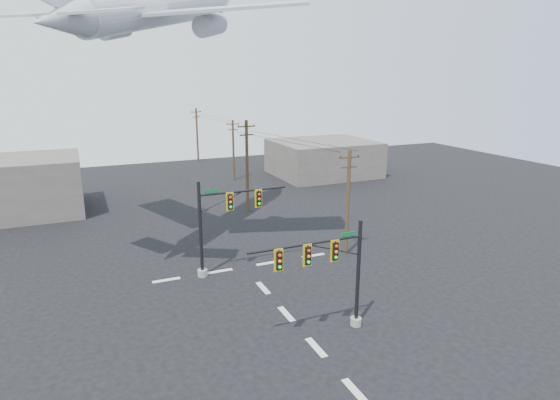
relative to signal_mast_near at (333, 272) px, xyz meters
name	(u,v)px	position (x,y,z in m)	size (l,w,h in m)	color
ground	(316,347)	(-1.55, -1.11, -3.75)	(120.00, 120.00, 0.00)	black
lane_markings	(278,305)	(-1.55, 4.22, -3.74)	(14.00, 21.20, 0.01)	beige
signal_mast_near	(333,272)	(0.00, 0.00, 0.00)	(7.08, 0.72, 6.58)	gray
signal_mast_far	(220,224)	(-3.50, 10.49, 0.12)	(7.03, 0.79, 7.21)	gray
utility_pole_a	(348,201)	(7.09, 10.13, 0.81)	(1.75, 0.29, 8.71)	#442C1D
utility_pole_b	(247,164)	(3.93, 25.55, 1.39)	(1.99, 0.33, 9.82)	#442C1D
utility_pole_c	(233,149)	(7.18, 40.55, 0.65)	(1.69, 0.58, 8.41)	#442C1D
utility_pole_d	(197,134)	(6.12, 57.20, 0.92)	(1.81, 0.61, 8.93)	#442C1D
power_lines	(240,126)	(5.92, 33.57, 4.60)	(4.93, 47.07, 0.60)	black
airliner	(160,8)	(-5.49, 18.22, 15.64)	(20.71, 21.39, 7.19)	silver
building_right	(323,158)	(20.45, 38.89, -1.25)	(14.00, 12.00, 5.00)	#635E57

